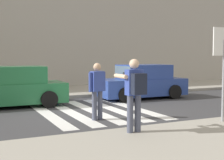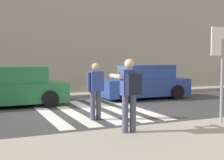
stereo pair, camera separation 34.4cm
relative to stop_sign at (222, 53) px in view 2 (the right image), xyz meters
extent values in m
plane|color=#38383A|center=(-2.32, 3.67, -2.01)|extent=(120.00, 120.00, 0.00)
cube|color=#9E998C|center=(-2.32, 9.67, -1.94)|extent=(60.00, 4.80, 0.14)
cube|color=#ADA89E|center=(-2.32, 14.07, 1.91)|extent=(56.00, 4.00, 7.84)
cube|color=silver|center=(-3.92, 3.87, -2.00)|extent=(0.44, 5.20, 0.01)
cube|color=silver|center=(-3.12, 3.87, -2.00)|extent=(0.44, 5.20, 0.01)
cube|color=silver|center=(-2.32, 3.87, -2.00)|extent=(0.44, 5.20, 0.01)
cube|color=silver|center=(-1.52, 3.87, -2.00)|extent=(0.44, 5.20, 0.01)
cube|color=silver|center=(-0.72, 3.87, -2.00)|extent=(0.44, 5.20, 0.01)
cylinder|color=gray|center=(0.00, -0.01, -0.75)|extent=(0.07, 0.07, 2.23)
cube|color=white|center=(0.00, 0.00, 0.32)|extent=(0.76, 0.03, 0.76)
cube|color=red|center=(0.00, 0.02, 0.32)|extent=(0.66, 0.02, 0.66)
cylinder|color=#474C60|center=(-2.92, -0.05, -1.43)|extent=(0.15, 0.15, 0.88)
cylinder|color=#474C60|center=(-2.72, -0.06, -1.43)|extent=(0.15, 0.15, 0.88)
cube|color=#33479E|center=(-2.82, -0.05, -0.69)|extent=(0.39, 0.25, 0.60)
sphere|color=beige|center=(-2.82, -0.05, -0.26)|extent=(0.23, 0.23, 0.23)
cylinder|color=beige|center=(-3.05, 0.17, -0.55)|extent=(0.12, 0.58, 0.10)
cylinder|color=beige|center=(-2.57, 0.16, -0.55)|extent=(0.12, 0.58, 0.10)
cube|color=black|center=(-2.81, 0.35, -0.52)|extent=(0.14, 0.10, 0.10)
cube|color=black|center=(-2.83, -0.28, -0.71)|extent=(0.33, 0.21, 0.48)
cylinder|color=#474C60|center=(-2.88, 2.25, -1.57)|extent=(0.15, 0.15, 0.88)
cylinder|color=#474C60|center=(-2.69, 2.29, -1.57)|extent=(0.15, 0.15, 0.88)
cube|color=#33479E|center=(-2.79, 2.27, -0.83)|extent=(0.42, 0.30, 0.60)
sphere|color=tan|center=(-2.79, 2.27, -0.40)|extent=(0.23, 0.23, 0.23)
cylinder|color=#33479E|center=(-3.02, 2.23, -0.85)|extent=(0.10, 0.10, 0.58)
cylinder|color=#33479E|center=(-2.55, 2.31, -0.85)|extent=(0.10, 0.10, 0.58)
cube|color=#236B3D|center=(-4.82, 5.97, -1.48)|extent=(4.10, 1.70, 0.76)
cube|color=#236B3D|center=(-4.67, 5.97, -0.78)|extent=(2.20, 1.56, 0.64)
cube|color=slate|center=(-3.70, 5.97, -0.78)|extent=(0.10, 1.50, 0.51)
cylinder|color=black|center=(-3.55, 5.12, -1.69)|extent=(0.64, 0.22, 0.64)
cylinder|color=black|center=(-3.55, 6.82, -1.69)|extent=(0.64, 0.22, 0.64)
cube|color=#284293|center=(0.94, 5.97, -1.48)|extent=(4.10, 1.70, 0.76)
cube|color=#284293|center=(1.09, 5.97, -0.78)|extent=(2.20, 1.56, 0.64)
cube|color=slate|center=(0.02, 5.97, -0.78)|extent=(0.10, 1.50, 0.54)
cube|color=slate|center=(2.06, 5.97, -0.78)|extent=(0.10, 1.50, 0.51)
cylinder|color=black|center=(-0.33, 5.12, -1.69)|extent=(0.64, 0.22, 0.64)
cylinder|color=black|center=(-0.33, 6.82, -1.69)|extent=(0.64, 0.22, 0.64)
cylinder|color=black|center=(2.21, 5.12, -1.69)|extent=(0.64, 0.22, 0.64)
cylinder|color=black|center=(2.21, 6.82, -1.69)|extent=(0.64, 0.22, 0.64)
camera|label=1|loc=(-6.39, -6.37, -0.09)|focal=50.00mm
camera|label=2|loc=(-6.08, -6.52, -0.09)|focal=50.00mm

